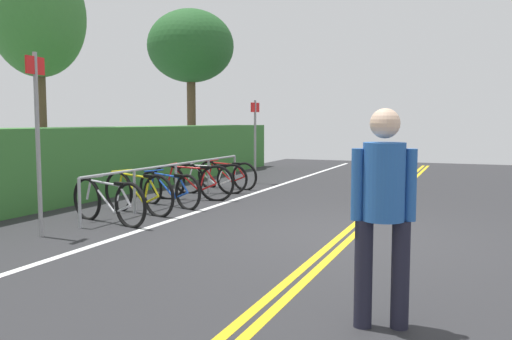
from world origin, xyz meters
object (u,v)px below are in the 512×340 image
bicycle_1 (138,193)px  bicycle_5 (227,175)px  bicycle_2 (169,189)px  pedestrian (383,203)px  bicycle_4 (210,178)px  tree_far_right (191,47)px  bike_rack (176,173)px  bicycle_0 (108,201)px  sign_post_near (37,128)px  sign_post_far (255,133)px  bicycle_3 (192,182)px  tree_mid (38,18)px

bicycle_1 → bicycle_5: size_ratio=1.03×
bicycle_1 → bicycle_2: bicycle_1 is taller
bicycle_2 → pedestrian: (-4.47, -4.67, 0.65)m
bicycle_4 → tree_far_right: size_ratio=0.30×
pedestrian → bike_rack: bearing=44.0°
bicycle_4 → bicycle_0: bearing=-178.3°
bicycle_1 → bicycle_2: size_ratio=1.04×
bicycle_4 → sign_post_near: sign_post_near is taller
bicycle_0 → sign_post_far: size_ratio=0.83×
pedestrian → bicycle_1: bearing=52.8°
bicycle_4 → bicycle_3: bearing=-174.1°
bicycle_1 → bicycle_5: bearing=1.0°
bike_rack → tree_mid: size_ratio=1.07×
bike_rack → bicycle_4: (1.42, -0.03, -0.24)m
bicycle_2 → bicycle_5: size_ratio=0.99×
bicycle_1 → sign_post_far: 5.03m
bicycle_4 → pedestrian: 8.02m
bicycle_0 → bicycle_2: bicycle_0 is taller
bicycle_2 → sign_post_far: bearing=-1.0°
bicycle_4 → bicycle_5: size_ratio=0.95×
bike_rack → bicycle_0: bike_rack is taller
bicycle_0 → bike_rack: bearing=3.5°
tree_mid → sign_post_near: bearing=-136.3°
bicycle_4 → sign_post_near: 5.03m
bicycle_0 → bicycle_4: size_ratio=1.10×
sign_post_near → tree_mid: tree_mid is taller
bicycle_3 → bicycle_2: bearing=-179.5°
bicycle_2 → bicycle_5: bicycle_5 is taller
bicycle_1 → bicycle_4: (2.79, 0.03, -0.03)m
bicycle_0 → bicycle_5: 4.64m
bicycle_1 → sign_post_far: sign_post_far is taller
bicycle_1 → bicycle_4: bicycle_1 is taller
bicycle_3 → bicycle_4: bicycle_3 is taller
pedestrian → sign_post_near: 5.16m
bike_rack → bicycle_5: bike_rack is taller
bicycle_1 → bicycle_4: size_ratio=1.08×
bicycle_4 → tree_far_right: tree_far_right is taller
tree_mid → bicycle_0: bearing=-124.1°
bicycle_0 → bicycle_1: bearing=5.3°
bicycle_3 → pedestrian: 7.16m
pedestrian → sign_post_far: (8.55, 4.60, 0.32)m
bicycle_0 → tree_mid: tree_mid is taller
sign_post_near → sign_post_far: bearing=-2.5°
bicycle_2 → tree_far_right: bearing=26.4°
pedestrian → sign_post_near: (1.51, 4.91, 0.53)m
tree_far_right → bicycle_5: bearing=-143.1°
bicycle_5 → pedestrian: size_ratio=0.99×
pedestrian → bicycle_4: bearing=36.8°
bicycle_2 → pedestrian: bearing=-133.8°
bicycle_1 → sign_post_near: size_ratio=0.69×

